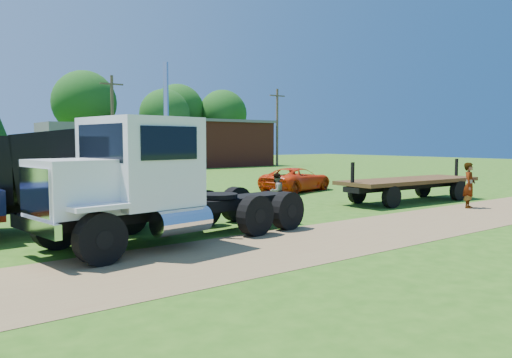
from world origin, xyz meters
TOP-DOWN VIEW (x-y plane):
  - ground at (0.00, 0.00)m, footprint 140.00×140.00m
  - dirt_track at (0.00, 0.00)m, footprint 120.00×4.20m
  - white_semi_tractor at (-5.83, 2.47)m, footprint 8.91×3.99m
  - black_dump_truck at (-7.46, 6.35)m, footprint 8.17×5.41m
  - orange_pickup at (7.63, 11.16)m, footprint 5.35×3.45m
  - flatbed_trailer at (8.53, 4.11)m, footprint 7.88×2.71m
  - spectator_a at (8.67, 1.14)m, footprint 0.85×0.70m
  - spectator_b at (1.77, 5.91)m, footprint 0.88×0.76m
  - brick_building at (18.00, 40.00)m, footprint 15.40×10.40m
  - tan_shed at (4.00, 40.00)m, footprint 6.20×5.40m
  - utility_poles at (6.00, 35.00)m, footprint 42.20×0.28m
  - tree_row at (6.61, 50.02)m, footprint 57.87×11.53m

SIDE VIEW (x-z plane):
  - ground at x=0.00m, z-range 0.00..0.00m
  - dirt_track at x=0.00m, z-range 0.00..0.01m
  - orange_pickup at x=7.63m, z-range 0.00..1.37m
  - spectator_b at x=1.77m, z-range 0.00..1.55m
  - flatbed_trailer at x=8.53m, z-range -0.14..1.85m
  - spectator_a at x=8.67m, z-range 0.00..1.99m
  - white_semi_tractor at x=-5.83m, z-range -0.84..4.43m
  - black_dump_truck at x=-7.46m, z-range 0.18..3.72m
  - tan_shed at x=4.00m, z-range 0.07..4.77m
  - brick_building at x=18.00m, z-range 0.01..5.31m
  - utility_poles at x=6.00m, z-range 0.21..9.21m
  - tree_row at x=6.61m, z-range 1.11..12.58m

